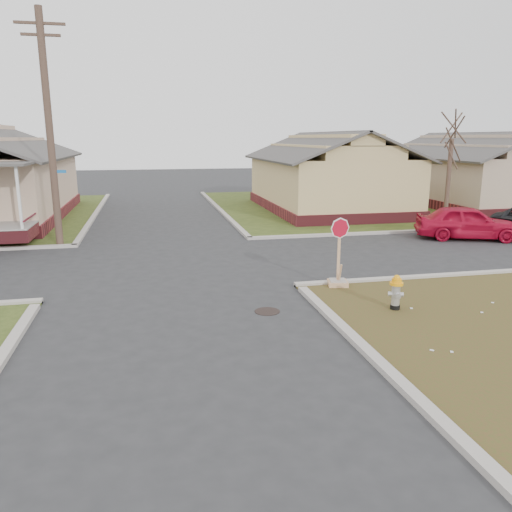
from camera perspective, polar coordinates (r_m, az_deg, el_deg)
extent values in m
plane|color=#292A2C|center=(12.89, -8.86, -6.26)|extent=(120.00, 120.00, 0.00)
cube|color=#324217|center=(37.92, 24.62, 5.69)|extent=(37.00, 19.00, 0.05)
cylinder|color=black|center=(12.72, 1.29, -6.34)|extent=(0.64, 0.64, 0.01)
cube|color=maroon|center=(30.80, 8.08, 5.78)|extent=(7.20, 11.20, 0.60)
cube|color=#E1C184|center=(30.63, 8.18, 8.74)|extent=(7.00, 11.00, 2.60)
cube|color=maroon|center=(35.51, 23.49, 5.80)|extent=(7.20, 11.20, 0.60)
cube|color=tan|center=(35.36, 23.73, 8.37)|extent=(7.00, 11.00, 2.60)
cylinder|color=#4A362A|center=(21.34, -22.51, 12.93)|extent=(0.28, 0.28, 9.00)
cube|color=#4A362A|center=(21.73, -23.50, 23.23)|extent=(1.80, 0.10, 0.10)
cube|color=#4A362A|center=(21.66, -23.39, 22.19)|extent=(1.40, 0.10, 0.10)
cylinder|color=#4A362A|center=(26.78, 21.10, 7.88)|extent=(0.22, 0.22, 4.20)
cylinder|color=black|center=(13.22, 15.59, -5.62)|extent=(0.25, 0.25, 0.11)
cylinder|color=#B6B6BB|center=(13.12, 15.68, -4.32)|extent=(0.21, 0.21, 0.51)
sphere|color=#B6B6BB|center=(13.05, 15.75, -3.25)|extent=(0.21, 0.21, 0.21)
cylinder|color=#FFA50D|center=(13.03, 15.76, -3.06)|extent=(0.34, 0.34, 0.07)
cylinder|color=#FFA50D|center=(13.01, 15.78, -2.73)|extent=(0.25, 0.25, 0.11)
sphere|color=#FFA50D|center=(13.00, 15.80, -2.44)|extent=(0.17, 0.17, 0.17)
cube|color=tan|center=(14.91, 9.31, -3.08)|extent=(0.56, 0.56, 0.14)
cube|color=#A29A94|center=(14.89, 9.32, -2.76)|extent=(0.45, 0.45, 0.04)
cube|color=tan|center=(14.67, 9.45, 0.57)|extent=(0.08, 0.04, 1.90)
cylinder|color=#AB0B23|center=(14.50, 9.61, 3.15)|extent=(0.51, 0.22, 0.54)
cylinder|color=white|center=(14.51, 9.59, 3.16)|extent=(0.57, 0.25, 0.62)
imported|color=#B40C2B|center=(23.48, 23.02, 3.57)|extent=(4.63, 3.13, 1.47)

